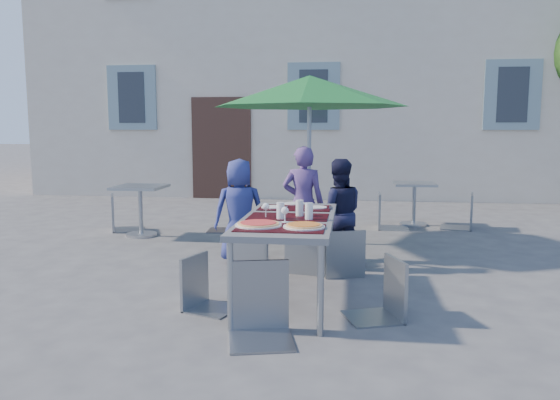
# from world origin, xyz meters

# --- Properties ---
(ground) EXTENTS (90.00, 90.00, 0.00)m
(ground) POSITION_xyz_m (0.00, 0.00, 0.00)
(ground) COLOR #434345
(ground) RESTS_ON ground
(building) EXTENTS (13.60, 8.20, 11.10)m
(building) POSITION_xyz_m (-0.00, 11.50, 4.85)
(building) COLOR beige
(building) RESTS_ON ground
(dining_table) EXTENTS (0.80, 1.85, 0.76)m
(dining_table) POSITION_xyz_m (0.27, 0.60, 0.70)
(dining_table) COLOR #46474B
(dining_table) RESTS_ON ground
(pizza_near_left) EXTENTS (0.38, 0.38, 0.03)m
(pizza_near_left) POSITION_xyz_m (0.08, 0.11, 0.77)
(pizza_near_left) COLOR white
(pizza_near_left) RESTS_ON dining_table
(pizza_near_right) EXTENTS (0.33, 0.33, 0.03)m
(pizza_near_right) POSITION_xyz_m (0.45, 0.08, 0.77)
(pizza_near_right) COLOR white
(pizza_near_right) RESTS_ON dining_table
(glassware) EXTENTS (0.46, 0.38, 0.15)m
(glassware) POSITION_xyz_m (0.31, 0.51, 0.83)
(glassware) COLOR silver
(glassware) RESTS_ON dining_table
(place_settings) EXTENTS (0.69, 0.51, 0.01)m
(place_settings) POSITION_xyz_m (0.26, 1.24, 0.76)
(place_settings) COLOR white
(place_settings) RESTS_ON dining_table
(child_0) EXTENTS (0.66, 0.52, 1.20)m
(child_0) POSITION_xyz_m (-0.44, 1.88, 0.60)
(child_0) COLOR navy
(child_0) RESTS_ON ground
(child_1) EXTENTS (0.50, 0.33, 1.34)m
(child_1) POSITION_xyz_m (0.27, 2.10, 0.67)
(child_1) COLOR #5B3E7F
(child_1) RESTS_ON ground
(child_2) EXTENTS (0.64, 0.43, 1.21)m
(child_2) POSITION_xyz_m (0.68, 1.80, 0.60)
(child_2) COLOR #171833
(child_2) RESTS_ON ground
(chair_0) EXTENTS (0.45, 0.46, 0.91)m
(chair_0) POSITION_xyz_m (-0.27, 1.57, 0.53)
(chair_0) COLOR gray
(chair_0) RESTS_ON ground
(chair_1) EXTENTS (0.52, 0.52, 1.00)m
(chair_1) POSITION_xyz_m (0.37, 1.51, 0.59)
(chair_1) COLOR gray
(chair_1) RESTS_ON ground
(chair_2) EXTENTS (0.52, 0.53, 0.94)m
(chair_2) POSITION_xyz_m (0.75, 1.44, 0.55)
(chair_2) COLOR gray
(chair_2) RESTS_ON ground
(chair_3) EXTENTS (0.49, 0.49, 0.87)m
(chair_3) POSITION_xyz_m (-0.42, 0.23, 0.51)
(chair_3) COLOR gray
(chair_3) RESTS_ON ground
(chair_4) EXTENTS (0.53, 0.53, 0.93)m
(chair_4) POSITION_xyz_m (1.10, 0.19, 0.55)
(chair_4) COLOR gray
(chair_4) RESTS_ON ground
(chair_5) EXTENTS (0.56, 0.56, 1.05)m
(chair_5) POSITION_xyz_m (0.16, -0.32, 0.62)
(chair_5) COLOR gray
(chair_5) RESTS_ON ground
(patio_umbrella) EXTENTS (2.56, 2.56, 2.22)m
(patio_umbrella) POSITION_xyz_m (0.26, 3.04, 2.00)
(patio_umbrella) COLOR #B1B3B9
(patio_umbrella) RESTS_ON ground
(cafe_table_0) EXTENTS (0.68, 0.68, 0.73)m
(cafe_table_0) POSITION_xyz_m (-2.16, 3.20, 0.49)
(cafe_table_0) COLOR #B1B3B9
(cafe_table_0) RESTS_ON ground
(bg_chair_l_0) EXTENTS (0.61, 0.61, 1.04)m
(bg_chair_l_0) POSITION_xyz_m (-2.64, 3.58, 0.61)
(bg_chair_l_0) COLOR gray
(bg_chair_l_0) RESTS_ON ground
(bg_chair_r_0) EXTENTS (0.50, 0.49, 1.02)m
(bg_chair_r_0) POSITION_xyz_m (-0.97, 3.73, 0.60)
(bg_chair_r_0) COLOR gray
(bg_chair_r_0) RESTS_ON ground
(cafe_table_1) EXTENTS (0.64, 0.64, 0.68)m
(cafe_table_1) POSITION_xyz_m (1.81, 4.59, 0.44)
(cafe_table_1) COLOR #B1B3B9
(cafe_table_1) RESTS_ON ground
(bg_chair_l_1) EXTENTS (0.47, 0.47, 1.03)m
(bg_chair_l_1) POSITION_xyz_m (1.36, 4.26, 0.61)
(bg_chair_l_1) COLOR #8E9399
(bg_chair_l_1) RESTS_ON ground
(bg_chair_r_1) EXTENTS (0.54, 0.54, 1.03)m
(bg_chair_r_1) POSITION_xyz_m (2.54, 4.39, 0.61)
(bg_chair_r_1) COLOR gray
(bg_chair_r_1) RESTS_ON ground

